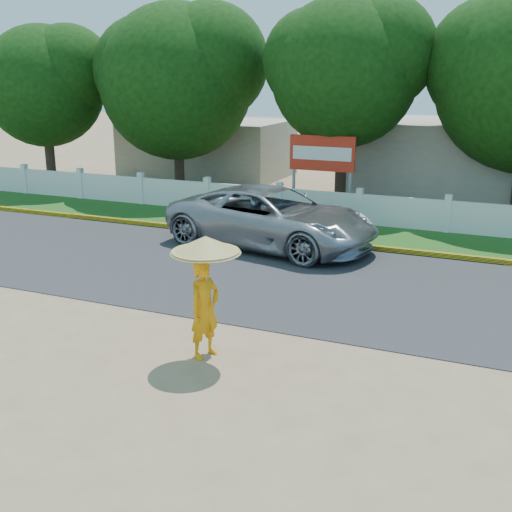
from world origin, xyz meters
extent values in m
plane|color=#9E8460|center=(0.00, 0.00, 0.00)|extent=(120.00, 120.00, 0.00)
cube|color=#38383A|center=(0.00, 4.50, 0.01)|extent=(60.00, 7.00, 0.02)
cube|color=#2D601E|center=(0.00, 9.75, 0.01)|extent=(60.00, 3.50, 0.03)
cube|color=yellow|center=(0.00, 8.05, 0.08)|extent=(40.00, 0.18, 0.16)
cube|color=silver|center=(0.00, 11.20, 0.55)|extent=(40.00, 0.10, 1.10)
cube|color=#B7AD99|center=(3.00, 18.00, 1.60)|extent=(10.00, 6.00, 3.20)
cube|color=#B7AD99|center=(-10.00, 19.00, 1.40)|extent=(8.00, 5.00, 2.80)
imported|color=#989A9F|center=(-1.72, 7.27, 0.91)|extent=(6.99, 4.12, 1.82)
imported|color=orange|center=(0.05, -0.56, 0.95)|extent=(0.65, 0.80, 1.90)
cylinder|color=#97989D|center=(0.10, -0.56, 1.69)|extent=(0.03, 0.03, 1.24)
cone|color=tan|center=(0.10, -0.56, 2.21)|extent=(1.30, 1.30, 0.31)
cylinder|color=gray|center=(-2.86, 12.30, 1.00)|extent=(0.12, 0.12, 2.00)
cylinder|color=gray|center=(-0.66, 12.30, 1.00)|extent=(0.12, 0.12, 2.00)
cube|color=red|center=(-1.76, 12.30, 2.30)|extent=(2.50, 0.12, 1.30)
cube|color=silver|center=(-1.76, 12.24, 2.30)|extent=(2.25, 0.02, 0.49)
cylinder|color=#473828|center=(-1.48, 13.91, 1.81)|extent=(0.44, 0.44, 3.62)
sphere|color=#184710|center=(-1.48, 13.91, 5.18)|extent=(5.65, 5.65, 5.65)
cylinder|color=#473828|center=(-15.13, 13.06, 1.54)|extent=(0.44, 0.44, 3.07)
sphere|color=#184710|center=(-15.13, 13.06, 4.56)|extent=(5.39, 5.39, 5.39)
cylinder|color=#473828|center=(-8.96, 14.24, 1.47)|extent=(0.44, 0.44, 2.95)
sphere|color=#184710|center=(-8.96, 14.24, 4.76)|extent=(6.60, 6.60, 6.60)
camera|label=1|loc=(5.37, -10.53, 5.27)|focal=45.00mm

